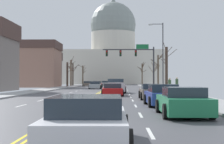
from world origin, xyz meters
The scene contains 28 objects.
ground centered at (0.00, 0.00, 0.02)m, with size 20.00×180.00×0.20m.
signal_gantry centered at (4.78, 12.55, 5.06)m, with size 7.91×0.41×6.82m.
street_lamp_right centered at (7.98, 5.88, 5.35)m, with size 2.01×0.24×8.99m.
capitol_building centered at (0.00, 71.78, 10.69)m, with size 31.50×18.12×29.27m.
sedan_near_00 centered at (1.71, 7.91, 0.53)m, with size 2.05×4.45×1.14m.
pickup_truck_near_01 centered at (1.97, 0.99, 0.75)m, with size 2.45×5.71×1.66m.
sedan_near_02 centered at (1.76, -6.09, 0.56)m, with size 2.24×4.68×1.19m.
sedan_near_03 centered at (5.11, -11.82, 0.59)m, with size 1.99×4.69×1.25m.
sedan_near_04 centered at (5.13, -18.79, 0.62)m, with size 2.08×4.27×1.32m.
sedan_near_05 centered at (5.37, -24.40, 0.60)m, with size 2.10×4.55×1.28m.
sedan_near_06 centered at (1.83, -31.51, 0.59)m, with size 2.07×4.47×1.24m.
sedan_oncoming_00 centered at (-1.68, 17.24, 0.58)m, with size 2.04×4.67×1.25m.
sedan_oncoming_01 centered at (-2.03, 26.80, 0.58)m, with size 1.99×4.64×1.23m.
sedan_oncoming_02 centered at (-5.00, 38.19, 0.56)m, with size 2.17×4.63×1.16m.
sedan_oncoming_03 centered at (-1.59, 49.66, 0.55)m, with size 2.02×4.30×1.16m.
flank_building_00 centered at (-15.91, 29.05, 4.64)m, with size 11.91×8.83×9.18m.
flank_building_01 centered at (-17.41, 47.18, 4.35)m, with size 9.13×6.32×8.58m.
bare_tree_00 centered at (8.85, 7.29, 3.20)m, with size 2.41×1.92×6.61m.
bare_tree_01 centered at (-7.99, 54.57, 2.89)m, with size 2.38×1.70×5.49m.
bare_tree_02 centered at (8.86, 25.89, 2.45)m, with size 2.05×1.97×4.78m.
bare_tree_03 centered at (-8.74, 40.35, 2.96)m, with size 2.63×2.27×5.92m.
bare_tree_04 centered at (7.83, 44.99, 3.16)m, with size 2.32×1.41×5.73m.
bare_tree_05 centered at (-8.61, 36.41, 3.24)m, with size 1.97×2.63×6.68m.
bare_tree_06 centered at (8.77, 17.41, 3.17)m, with size 2.16×1.58×5.68m.
bare_tree_07 centered at (-8.64, 31.45, 2.70)m, with size 1.54×1.47×5.13m.
pedestrian_00 centered at (8.06, -1.28, 1.05)m, with size 0.35×0.34×1.64m.
pedestrian_01 centered at (9.14, 0.42, 1.09)m, with size 0.35×0.34×1.72m.
bicycle_parked centered at (8.35, 0.12, 0.49)m, with size 0.12×1.77×0.85m.
Camera 1 is at (2.62, -39.65, 1.63)m, focal length 54.74 mm.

